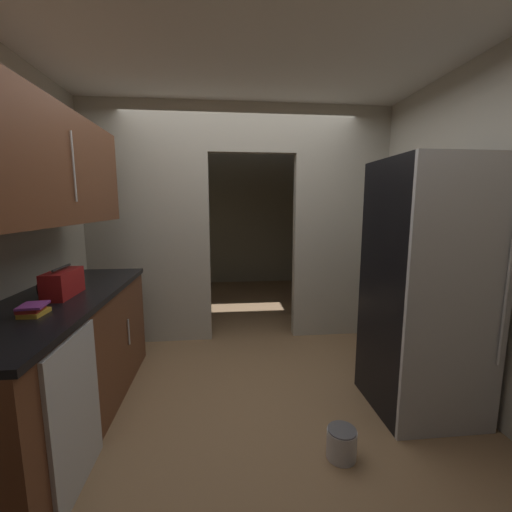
{
  "coord_description": "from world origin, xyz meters",
  "views": [
    {
      "loc": [
        -0.21,
        -2.4,
        1.54
      ],
      "look_at": [
        0.1,
        0.64,
        1.06
      ],
      "focal_mm": 22.87,
      "sensor_mm": 36.0,
      "label": 1
    }
  ],
  "objects_px": {
    "dishwasher": "(76,413)",
    "boombox": "(63,283)",
    "book_stack": "(33,310)",
    "paint_can": "(342,443)",
    "refrigerator": "(426,289)"
  },
  "relations": [
    {
      "from": "dishwasher",
      "to": "paint_can",
      "type": "bearing_deg",
      "value": 1.51
    },
    {
      "from": "refrigerator",
      "to": "dishwasher",
      "type": "xyz_separation_m",
      "value": [
        -2.28,
        -0.48,
        -0.5
      ]
    },
    {
      "from": "dishwasher",
      "to": "boombox",
      "type": "bearing_deg",
      "value": 116.04
    },
    {
      "from": "book_stack",
      "to": "refrigerator",
      "type": "bearing_deg",
      "value": 6.08
    },
    {
      "from": "refrigerator",
      "to": "boombox",
      "type": "xyz_separation_m",
      "value": [
        -2.57,
        0.13,
        0.08
      ]
    },
    {
      "from": "dishwasher",
      "to": "boombox",
      "type": "distance_m",
      "value": 0.89
    },
    {
      "from": "refrigerator",
      "to": "paint_can",
      "type": "bearing_deg",
      "value": -150.01
    },
    {
      "from": "dishwasher",
      "to": "book_stack",
      "type": "height_order",
      "value": "book_stack"
    },
    {
      "from": "dishwasher",
      "to": "book_stack",
      "type": "relative_size",
      "value": 5.2
    },
    {
      "from": "boombox",
      "to": "paint_can",
      "type": "xyz_separation_m",
      "value": [
        1.8,
        -0.57,
        -0.91
      ]
    },
    {
      "from": "refrigerator",
      "to": "dishwasher",
      "type": "distance_m",
      "value": 2.38
    },
    {
      "from": "dishwasher",
      "to": "paint_can",
      "type": "distance_m",
      "value": 1.54
    },
    {
      "from": "refrigerator",
      "to": "dishwasher",
      "type": "bearing_deg",
      "value": -167.99
    },
    {
      "from": "refrigerator",
      "to": "paint_can",
      "type": "relative_size",
      "value": 9.94
    },
    {
      "from": "paint_can",
      "to": "boombox",
      "type": "bearing_deg",
      "value": 162.46
    }
  ]
}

